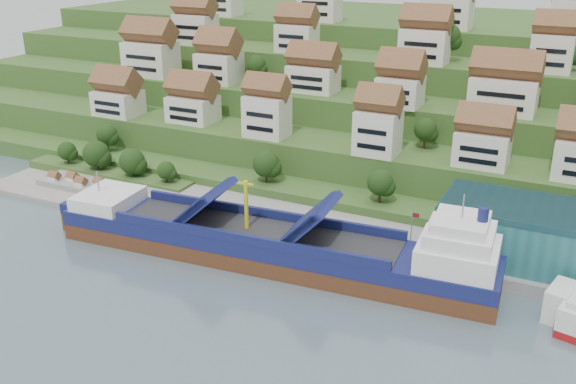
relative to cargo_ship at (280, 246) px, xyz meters
The scene contains 9 objects.
ground 4.48m from the cargo_ship, ahead, with size 300.00×300.00×0.00m, color slate.
quay 27.28m from the cargo_ship, 32.49° to the left, with size 180.00×14.00×2.20m, color gray.
pebble_beach 56.35m from the cargo_ship, 168.10° to the left, with size 45.00×20.00×1.00m, color gray.
hillside 103.46m from the cargo_ship, 88.37° to the left, with size 260.00×128.00×31.00m.
hillside_village 64.14m from the cargo_ship, 85.35° to the left, with size 156.75×64.25×29.14m.
hillside_trees 44.27m from the cargo_ship, 99.60° to the left, with size 141.05×62.76×31.15m.
flagpole 23.40m from the cargo_ship, 24.53° to the left, with size 1.28×0.16×8.00m.
beach_huts 58.02m from the cargo_ship, 169.72° to the left, with size 14.40×3.70×2.20m.
cargo_ship is the anchor object (origin of this frame).
Camera 1 is at (43.36, -90.40, 54.57)m, focal length 40.00 mm.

